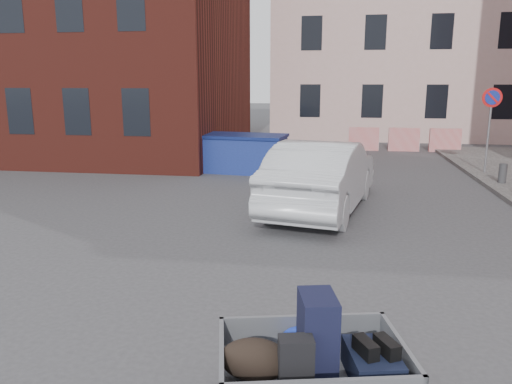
# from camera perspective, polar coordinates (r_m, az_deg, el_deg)

# --- Properties ---
(ground) EXTENTS (120.00, 120.00, 0.00)m
(ground) POSITION_cam_1_polar(r_m,az_deg,el_deg) (7.81, -0.42, -9.85)
(ground) COLOR #38383A
(ground) RESTS_ON ground
(building_pink) EXTENTS (16.00, 8.00, 14.00)m
(building_pink) POSITION_cam_1_polar(r_m,az_deg,el_deg) (29.80, 19.17, 19.72)
(building_pink) COLOR #C9A59B
(building_pink) RESTS_ON ground
(no_parking_sign) EXTENTS (0.60, 0.09, 2.65)m
(no_parking_sign) POSITION_cam_1_polar(r_m,az_deg,el_deg) (17.33, 25.24, 8.23)
(no_parking_sign) COLOR gray
(no_parking_sign) RESTS_ON sidewalk
(barriers) EXTENTS (4.70, 0.18, 1.00)m
(barriers) POSITION_cam_1_polar(r_m,az_deg,el_deg) (22.47, 16.56, 5.76)
(barriers) COLOR red
(barriers) RESTS_ON ground
(trailer) EXTENTS (1.80, 1.94, 1.20)m
(trailer) POSITION_cam_1_polar(r_m,az_deg,el_deg) (4.58, 6.27, -18.73)
(trailer) COLOR black
(trailer) RESTS_ON ground
(dumpster) EXTENTS (3.12, 1.87, 1.24)m
(dumpster) POSITION_cam_1_polar(r_m,az_deg,el_deg) (16.66, -1.75, 4.49)
(dumpster) COLOR navy
(dumpster) RESTS_ON ground
(silver_car) EXTENTS (2.71, 5.26, 1.65)m
(silver_car) POSITION_cam_1_polar(r_m,az_deg,el_deg) (11.70, 7.57, 1.87)
(silver_car) COLOR silver
(silver_car) RESTS_ON ground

